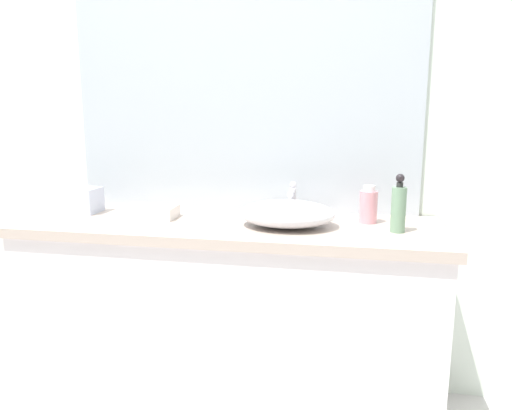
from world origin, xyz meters
name	(u,v)px	position (x,y,z in m)	size (l,w,h in m)	color
bathroom_wall_rear	(243,110)	(0.00, 0.73, 1.30)	(6.00, 0.06, 2.60)	silver
vanity_counter	(228,317)	(0.01, 0.40, 0.42)	(1.74, 0.57, 0.84)	white
wall_mirror_panel	(242,90)	(0.01, 0.69, 1.39)	(1.59, 0.01, 1.09)	#B2BCC6
sink_basin	(287,214)	(0.26, 0.38, 0.89)	(0.38, 0.31, 0.10)	silver
faucet	(292,198)	(0.26, 0.55, 0.93)	(0.03, 0.12, 0.15)	silver
soap_dispenser	(399,207)	(0.68, 0.36, 0.94)	(0.05, 0.05, 0.22)	gray
lotion_bottle	(368,206)	(0.58, 0.51, 0.91)	(0.07, 0.07, 0.15)	pink
tissue_box	(84,199)	(-0.68, 0.47, 0.91)	(0.13, 0.13, 0.15)	silver
folded_hand_towel	(149,212)	(-0.35, 0.42, 0.87)	(0.23, 0.14, 0.05)	white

